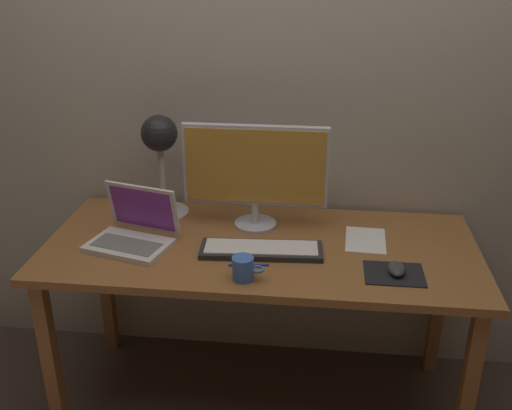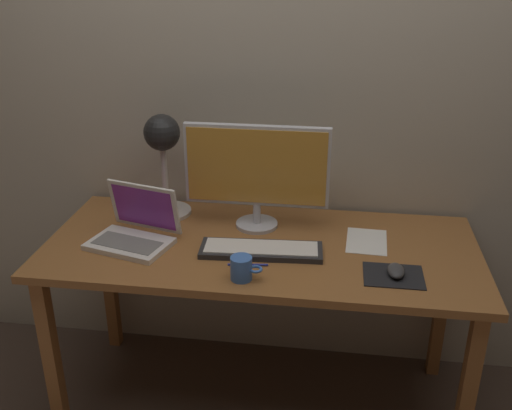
# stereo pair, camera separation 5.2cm
# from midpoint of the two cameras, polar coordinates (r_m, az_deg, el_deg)

# --- Properties ---
(ground_plane) EXTENTS (4.80, 4.80, 0.00)m
(ground_plane) POSITION_cam_midpoint_polar(r_m,az_deg,el_deg) (2.62, -0.22, -18.33)
(ground_plane) COLOR #47382D
(ground_plane) RESTS_ON ground
(back_wall) EXTENTS (4.80, 0.06, 2.60)m
(back_wall) POSITION_cam_midpoint_polar(r_m,az_deg,el_deg) (2.38, 0.89, 12.79)
(back_wall) COLOR #B2A893
(back_wall) RESTS_ON ground
(desk) EXTENTS (1.60, 0.70, 0.74)m
(desk) POSITION_cam_midpoint_polar(r_m,az_deg,el_deg) (2.23, -0.24, -5.62)
(desk) COLOR #935B2D
(desk) RESTS_ON ground
(monitor) EXTENTS (0.55, 0.16, 0.41)m
(monitor) POSITION_cam_midpoint_polar(r_m,az_deg,el_deg) (2.23, -0.73, 3.39)
(monitor) COLOR silver
(monitor) RESTS_ON desk
(keyboard_main) EXTENTS (0.45, 0.17, 0.03)m
(keyboard_main) POSITION_cam_midpoint_polar(r_m,az_deg,el_deg) (2.12, -0.19, -4.35)
(keyboard_main) COLOR #28282B
(keyboard_main) RESTS_ON desk
(laptop) EXTENTS (0.34, 0.30, 0.21)m
(laptop) POSITION_cam_midpoint_polar(r_m,az_deg,el_deg) (2.23, -12.26, -2.15)
(laptop) COLOR silver
(laptop) RESTS_ON desk
(desk_lamp) EXTENTS (0.20, 0.20, 0.42)m
(desk_lamp) POSITION_cam_midpoint_polar(r_m,az_deg,el_deg) (2.36, -9.89, 5.42)
(desk_lamp) COLOR beige
(desk_lamp) RESTS_ON desk
(mousepad) EXTENTS (0.20, 0.16, 0.00)m
(mousepad) POSITION_cam_midpoint_polar(r_m,az_deg,el_deg) (2.04, 12.52, -6.52)
(mousepad) COLOR black
(mousepad) RESTS_ON desk
(mouse) EXTENTS (0.06, 0.10, 0.03)m
(mouse) POSITION_cam_midpoint_polar(r_m,az_deg,el_deg) (2.04, 12.74, -6.05)
(mouse) COLOR #38383A
(mouse) RESTS_ON mousepad
(coffee_mug) EXTENTS (0.11, 0.07, 0.08)m
(coffee_mug) POSITION_cam_midpoint_polar(r_m,az_deg,el_deg) (1.95, -1.98, -6.16)
(coffee_mug) COLOR #3F72CC
(coffee_mug) RESTS_ON desk
(paper_sheet_by_keyboard) EXTENTS (0.16, 0.22, 0.00)m
(paper_sheet_by_keyboard) POSITION_cam_midpoint_polar(r_m,az_deg,el_deg) (2.25, 9.91, -3.35)
(paper_sheet_by_keyboard) COLOR white
(paper_sheet_by_keyboard) RESTS_ON desk
(pen) EXTENTS (0.14, 0.03, 0.01)m
(pen) POSITION_cam_midpoint_polar(r_m,az_deg,el_deg) (2.04, -1.43, -5.82)
(pen) COLOR #2633A5
(pen) RESTS_ON desk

